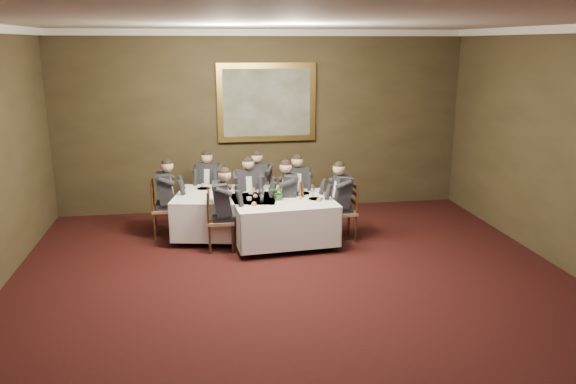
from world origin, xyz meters
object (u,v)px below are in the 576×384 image
object	(u,v)px
diner_sec_endright	(290,209)
centerpiece	(278,192)
chair_sec_endright	(291,222)
diner_main_backleft	(248,203)
chair_sec_backright	(259,207)
diner_main_endleft	(221,219)
diner_sec_backright	(259,195)
diner_sec_endleft	(165,207)
diner_sec_backleft	(209,195)
chair_sec_endleft	(165,220)
chair_main_backright	(296,212)
table_second	(227,212)
painting	(267,103)
diner_main_backright	(297,200)
chair_main_backleft	(248,215)
chair_sec_backleft	(210,206)
candlestick	(301,190)
diner_main_endright	(342,211)
chair_main_endright	(343,223)
table_main	(283,218)
chair_main_endleft	(221,233)

from	to	relation	value
diner_sec_endright	centerpiece	world-z (taller)	diner_sec_endright
centerpiece	chair_sec_endright	bearing A→B (deg)	48.72
diner_main_backleft	chair_sec_backright	size ratio (longest dim) A/B	1.35
diner_main_endleft	diner_sec_endright	world-z (taller)	same
diner_sec_backright	diner_sec_endleft	bearing A→B (deg)	42.93
diner_sec_backleft	diner_sec_endleft	xyz separation A→B (m)	(-0.78, -0.74, 0.00)
diner_main_endleft	chair_sec_endright	xyz separation A→B (m)	(1.21, 0.40, -0.23)
chair_sec_endleft	chair_main_backright	bearing A→B (deg)	91.96
table_second	painting	xyz separation A→B (m)	(0.89, 1.59, 1.68)
diner_sec_endright	centerpiece	size ratio (longest dim) A/B	5.07
diner_main_backright	diner_sec_endright	bearing A→B (deg)	71.69
chair_sec_endleft	chair_sec_endright	bearing A→B (deg)	77.47
chair_main_backleft	diner_sec_endleft	bearing A→B (deg)	-0.04
diner_sec_endleft	centerpiece	xyz separation A→B (m)	(1.88, -0.72, 0.39)
diner_main_backleft	chair_sec_backright	world-z (taller)	diner_main_backleft
diner_main_endleft	chair_sec_backleft	world-z (taller)	diner_main_endleft
diner_sec_backright	painting	bearing A→B (deg)	-83.28
centerpiece	candlestick	bearing A→B (deg)	-1.19
diner_main_backleft	chair_sec_backleft	xyz separation A→B (m)	(-0.67, 0.70, -0.23)
diner_sec_endright	chair_main_backleft	bearing A→B (deg)	59.51
diner_main_endleft	painting	size ratio (longest dim) A/B	0.70
diner_sec_endleft	painting	xyz separation A→B (m)	(1.95, 1.38, 1.62)
diner_main_backright	diner_main_endright	world-z (taller)	same
chair_main_endright	diner_main_endright	distance (m)	0.23
chair_main_backleft	centerpiece	distance (m)	1.09
chair_sec_endright	diner_sec_endleft	bearing A→B (deg)	84.09
diner_sec_backleft	chair_sec_backright	world-z (taller)	diner_sec_backleft
diner_main_backleft	painting	size ratio (longest dim) A/B	0.70
chair_sec_backright	diner_sec_endright	size ratio (longest dim) A/B	0.74
diner_sec_backleft	chair_sec_endleft	bearing A→B (deg)	56.56
diner_main_backleft	centerpiece	distance (m)	0.97
diner_main_endright	painting	bearing A→B (deg)	23.97
table_main	chair_sec_endleft	bearing A→B (deg)	159.42
diner_main_endleft	diner_sec_backright	world-z (taller)	same
diner_sec_backleft	painting	world-z (taller)	painting
chair_main_endright	chair_sec_backleft	size ratio (longest dim) A/B	1.00
diner_sec_endleft	chair_main_backleft	bearing A→B (deg)	91.25
chair_main_endright	diner_sec_endleft	size ratio (longest dim) A/B	0.74
diner_main_backleft	diner_sec_backleft	bearing A→B (deg)	-48.32
chair_main_backleft	chair_sec_endright	xyz separation A→B (m)	(0.69, -0.49, 0.00)
diner_main_endright	chair_sec_backright	distance (m)	1.79
chair_main_endleft	chair_sec_backright	size ratio (longest dim) A/B	1.00
chair_main_backleft	chair_sec_backleft	xyz separation A→B (m)	(-0.67, 0.68, 0.00)
chair_sec_backright	diner_sec_backright	distance (m)	0.23
diner_sec_endright	chair_sec_backleft	bearing A→B (deg)	54.19
centerpiece	candlestick	world-z (taller)	candlestick
table_main	diner_sec_backleft	xyz separation A→B (m)	(-1.18, 1.48, 0.06)
diner_sec_backleft	diner_sec_endleft	distance (m)	1.07
chair_main_backleft	diner_sec_endright	distance (m)	0.87
chair_main_backright	candlestick	distance (m)	1.08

